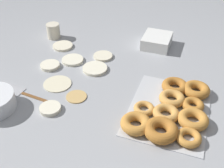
# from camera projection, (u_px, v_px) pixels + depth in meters

# --- Properties ---
(ground_plane) EXTENTS (3.00, 3.00, 0.00)m
(ground_plane) POSITION_uv_depth(u_px,v_px,m) (89.00, 81.00, 1.22)
(ground_plane) COLOR #9EA0A5
(pancake_0) EXTENTS (0.12, 0.12, 0.01)m
(pancake_0) POSITION_uv_depth(u_px,v_px,m) (57.00, 83.00, 1.20)
(pancake_0) COLOR beige
(pancake_0) RESTS_ON ground_plane
(pancake_1) EXTENTS (0.08, 0.08, 0.01)m
(pancake_1) POSITION_uv_depth(u_px,v_px,m) (76.00, 96.00, 1.13)
(pancake_1) COLOR tan
(pancake_1) RESTS_ON ground_plane
(pancake_2) EXTENTS (0.09, 0.09, 0.02)m
(pancake_2) POSITION_uv_depth(u_px,v_px,m) (50.00, 66.00, 1.30)
(pancake_2) COLOR silver
(pancake_2) RESTS_ON ground_plane
(pancake_3) EXTENTS (0.09, 0.09, 0.01)m
(pancake_3) POSITION_uv_depth(u_px,v_px,m) (103.00, 56.00, 1.37)
(pancake_3) COLOR beige
(pancake_3) RESTS_ON ground_plane
(pancake_4) EXTENTS (0.10, 0.10, 0.01)m
(pancake_4) POSITION_uv_depth(u_px,v_px,m) (73.00, 60.00, 1.34)
(pancake_4) COLOR silver
(pancake_4) RESTS_ON ground_plane
(pancake_5) EXTENTS (0.08, 0.08, 0.02)m
(pancake_5) POSITION_uv_depth(u_px,v_px,m) (50.00, 108.00, 1.07)
(pancake_5) COLOR silver
(pancake_5) RESTS_ON ground_plane
(pancake_6) EXTENTS (0.11, 0.11, 0.01)m
(pancake_6) POSITION_uv_depth(u_px,v_px,m) (95.00, 69.00, 1.28)
(pancake_6) COLOR silver
(pancake_6) RESTS_ON ground_plane
(pancake_7) EXTENTS (0.10, 0.10, 0.01)m
(pancake_7) POSITION_uv_depth(u_px,v_px,m) (63.00, 46.00, 1.45)
(pancake_7) COLOR beige
(pancake_7) RESTS_ON ground_plane
(donut_tray) EXTENTS (0.38, 0.30, 0.05)m
(donut_tray) POSITION_uv_depth(u_px,v_px,m) (172.00, 110.00, 1.04)
(donut_tray) COLOR silver
(donut_tray) RESTS_ON ground_plane
(container_stack) EXTENTS (0.16, 0.14, 0.06)m
(container_stack) POSITION_uv_depth(u_px,v_px,m) (157.00, 41.00, 1.44)
(container_stack) COLOR white
(container_stack) RESTS_ON ground_plane
(paper_cup) EXTENTS (0.07, 0.07, 0.08)m
(paper_cup) POSITION_uv_depth(u_px,v_px,m) (53.00, 31.00, 1.51)
(paper_cup) COLOR beige
(paper_cup) RESTS_ON ground_plane
(spatula) EXTENTS (0.07, 0.29, 0.01)m
(spatula) POSITION_uv_depth(u_px,v_px,m) (15.00, 91.00, 1.16)
(spatula) COLOR brown
(spatula) RESTS_ON ground_plane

